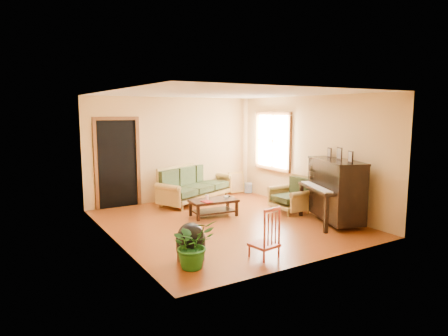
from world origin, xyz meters
TOP-DOWN VIEW (x-y plane):
  - floor at (0.00, 0.00)m, footprint 5.00×5.00m
  - doorway at (-1.45, 2.48)m, footprint 1.08×0.16m
  - window at (2.21, 1.30)m, footprint 0.12×1.36m
  - sofa at (0.36, 2.03)m, footprint 2.32×1.69m
  - coffee_table at (0.06, 0.59)m, footprint 1.06×0.64m
  - armchair at (1.68, -0.02)m, footprint 0.80×0.83m
  - piano at (1.91, -1.14)m, footprint 1.32×1.68m
  - footstool at (-1.50, -1.44)m, footprint 0.55×0.55m
  - red_chair at (-0.49, -1.95)m, footprint 0.44×0.47m
  - leaning_frame at (1.82, 2.37)m, footprint 0.46×0.10m
  - ceramic_crock at (2.13, 2.26)m, footprint 0.27×0.27m
  - potted_plant at (-1.63, -1.75)m, footprint 0.71×0.63m
  - book at (-0.28, 0.43)m, footprint 0.20×0.25m
  - candle at (-0.10, 0.60)m, footprint 0.08×0.08m
  - glass_jar at (0.33, 0.51)m, footprint 0.12×0.12m
  - remote at (0.43, 0.65)m, footprint 0.17×0.06m

SIDE VIEW (x-z plane):
  - floor at x=0.00m, z-range 0.00..0.00m
  - ceramic_crock at x=2.13m, z-range 0.00..0.27m
  - coffee_table at x=0.06m, z-range 0.00..0.37m
  - footstool at x=-1.50m, z-range 0.00..0.43m
  - leaning_frame at x=1.82m, z-range 0.00..0.61m
  - potted_plant at x=-1.63m, z-range 0.00..0.71m
  - remote at x=0.43m, z-range 0.37..0.38m
  - book at x=-0.28m, z-range 0.37..0.39m
  - glass_jar at x=0.33m, z-range 0.37..0.43m
  - red_chair at x=-0.49m, z-range 0.00..0.81m
  - armchair at x=1.68m, z-range 0.00..0.83m
  - candle at x=-0.10m, z-range 0.37..0.49m
  - sofa at x=0.36m, z-range 0.00..0.92m
  - piano at x=1.91m, z-range 0.00..1.29m
  - doorway at x=-1.45m, z-range 0.00..2.05m
  - window at x=2.21m, z-range 0.77..2.23m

